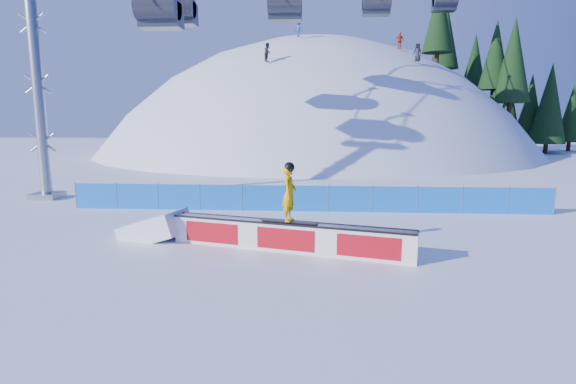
{
  "coord_description": "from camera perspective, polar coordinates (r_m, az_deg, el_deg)",
  "views": [
    {
      "loc": [
        0.5,
        -15.82,
        4.25
      ],
      "look_at": [
        -0.56,
        -0.14,
        1.66
      ],
      "focal_mm": 28.0,
      "sensor_mm": 36.0,
      "label": 1
    }
  ],
  "objects": [
    {
      "name": "treeline",
      "position": [
        60.57,
        26.46,
        13.29
      ],
      "size": [
        22.52,
        9.4,
        20.04
      ],
      "color": "#321F14",
      "rests_on": "ground"
    },
    {
      "name": "rail_box",
      "position": [
        14.54,
        -0.01,
        -5.69
      ],
      "size": [
        7.95,
        2.64,
        0.97
      ],
      "rotation": [
        0.0,
        0.0,
        -0.26
      ],
      "color": "white",
      "rests_on": "ground"
    },
    {
      "name": "safety_fence",
      "position": [
        20.65,
        2.4,
        -0.83
      ],
      "size": [
        22.05,
        0.05,
        1.3
      ],
      "color": "blue",
      "rests_on": "ground"
    },
    {
      "name": "snow_ramp",
      "position": [
        16.93,
        -16.49,
        -5.59
      ],
      "size": [
        2.66,
        2.04,
        1.47
      ],
      "primitive_type": null,
      "rotation": [
        0.0,
        -0.31,
        -0.26
      ],
      "color": "white",
      "rests_on": "ground"
    },
    {
      "name": "snowboarder",
      "position": [
        14.22,
        0.16,
        -0.1
      ],
      "size": [
        1.87,
        0.8,
        1.93
      ],
      "rotation": [
        0.0,
        0.0,
        1.39
      ],
      "color": "black",
      "rests_on": "rail_box"
    },
    {
      "name": "distant_skiers",
      "position": [
        46.55,
        6.25,
        18.46
      ],
      "size": [
        14.83,
        8.03,
        4.97
      ],
      "color": "black",
      "rests_on": "ground"
    },
    {
      "name": "ground",
      "position": [
        16.39,
        1.98,
        -5.69
      ],
      "size": [
        160.0,
        160.0,
        0.0
      ],
      "primitive_type": "plane",
      "color": "white",
      "rests_on": "ground"
    },
    {
      "name": "snow_hill",
      "position": [
        61.96,
        3.2,
        -11.71
      ],
      "size": [
        64.0,
        64.0,
        64.0
      ],
      "color": "white",
      "rests_on": "ground"
    }
  ]
}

